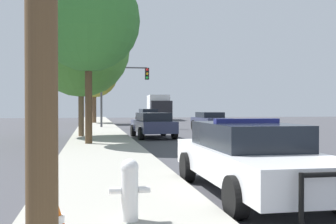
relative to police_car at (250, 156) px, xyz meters
The scene contains 12 objects.
sidewalk_left 2.69m from the police_car, behind, with size 3.00×110.00×0.13m.
police_car is the anchor object (origin of this frame).
fire_hydrant 3.16m from the police_car, 142.52° to the right, with size 0.57×0.25×0.85m.
traffic_light 24.54m from the police_car, 91.83° to the left, with size 3.70×0.35×4.66m.
car_background_distant 33.98m from the police_car, 85.80° to the left, with size 2.12×4.72×1.43m.
car_background_midblock 14.74m from the police_car, 89.07° to the left, with size 2.18×4.21×1.35m.
car_background_oncoming 20.75m from the police_car, 76.07° to the left, with size 2.06×3.99×1.29m.
box_truck 43.61m from the police_car, 83.33° to the left, with size 3.01×8.00×3.06m.
tree_sidewalk_far 33.33m from the police_car, 94.83° to the left, with size 4.50×4.50×6.91m.
tree_sidewalk_near 11.75m from the police_car, 106.91° to the left, with size 4.37×4.37×7.40m.
tree_sidewalk_mid 15.75m from the police_car, 103.53° to the left, with size 5.12×5.12×7.19m.
traffic_cone 4.50m from the police_car, 139.70° to the right, with size 0.38×0.38×0.59m.
Camera 1 is at (-5.54, -7.27, 1.71)m, focal length 45.00 mm.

